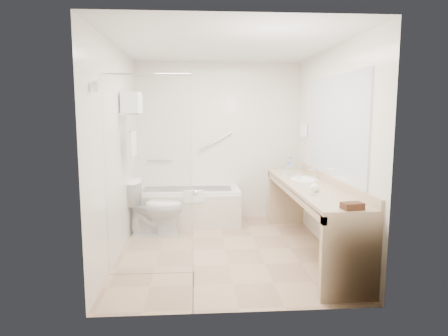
{
  "coord_description": "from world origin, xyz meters",
  "views": [
    {
      "loc": [
        -0.35,
        -4.84,
        1.72
      ],
      "look_at": [
        0.0,
        0.3,
        1.0
      ],
      "focal_mm": 32.0,
      "sensor_mm": 36.0,
      "label": 1
    }
  ],
  "objects": [
    {
      "name": "vanity_counter",
      "position": [
        1.02,
        -0.15,
        0.64
      ],
      "size": [
        0.55,
        2.7,
        0.95
      ],
      "color": "tan",
      "rests_on": "floor"
    },
    {
      "name": "soap_bottle_b",
      "position": [
        0.94,
        -0.59,
        0.9
      ],
      "size": [
        0.13,
        0.15,
        0.1
      ],
      "primitive_type": "imported",
      "rotation": [
        0.0,
        0.0,
        0.25
      ],
      "color": "white",
      "rests_on": "vanity_counter"
    },
    {
      "name": "amenity_basket",
      "position": [
        1.05,
        -1.4,
        0.88
      ],
      "size": [
        0.21,
        0.16,
        0.06
      ],
      "primitive_type": "cube",
      "rotation": [
        0.0,
        0.0,
        0.18
      ],
      "color": "#4A2B1A",
      "rests_on": "vanity_counter"
    },
    {
      "name": "floor",
      "position": [
        0.0,
        0.0,
        0.0
      ],
      "size": [
        3.2,
        3.2,
        0.0
      ],
      "primitive_type": "plane",
      "color": "tan",
      "rests_on": "ground"
    },
    {
      "name": "drinking_glass_near",
      "position": [
        0.93,
        0.11,
        0.9
      ],
      "size": [
        0.09,
        0.09,
        0.1
      ],
      "primitive_type": "cylinder",
      "rotation": [
        0.0,
        0.0,
        0.11
      ],
      "color": "silver",
      "rests_on": "vanity_counter"
    },
    {
      "name": "wall_back",
      "position": [
        0.0,
        1.6,
        1.25
      ],
      "size": [
        2.6,
        0.1,
        2.5
      ],
      "primitive_type": "cube",
      "color": "silver",
      "rests_on": "ground"
    },
    {
      "name": "mirror",
      "position": [
        1.29,
        -0.15,
        1.55
      ],
      "size": [
        0.02,
        2.0,
        1.2
      ],
      "primitive_type": "cube",
      "color": "silver",
      "rests_on": "wall_right"
    },
    {
      "name": "towel_shelf",
      "position": [
        -1.17,
        0.35,
        1.75
      ],
      "size": [
        0.24,
        0.55,
        0.81
      ],
      "color": "silver",
      "rests_on": "wall_left"
    },
    {
      "name": "grab_bar_short",
      "position": [
        -0.95,
        1.56,
        0.95
      ],
      "size": [
        0.4,
        0.03,
        0.03
      ],
      "primitive_type": "cylinder",
      "rotation": [
        0.0,
        1.57,
        0.0
      ],
      "color": "silver",
      "rests_on": "wall_back"
    },
    {
      "name": "faucet",
      "position": [
        1.2,
        0.25,
        0.93
      ],
      "size": [
        0.03,
        0.03,
        0.14
      ],
      "primitive_type": "cylinder",
      "color": "silver",
      "rests_on": "vanity_counter"
    },
    {
      "name": "water_bottle_mid",
      "position": [
        0.9,
        0.53,
        0.93
      ],
      "size": [
        0.05,
        0.05,
        0.18
      ],
      "rotation": [
        0.0,
        0.0,
        0.01
      ],
      "color": "silver",
      "rests_on": "vanity_counter"
    },
    {
      "name": "wall_right",
      "position": [
        1.3,
        0.0,
        1.25
      ],
      "size": [
        0.1,
        3.2,
        2.5
      ],
      "primitive_type": "cube",
      "color": "silver",
      "rests_on": "ground"
    },
    {
      "name": "wall_left",
      "position": [
        -1.3,
        0.0,
        1.25
      ],
      "size": [
        0.1,
        3.2,
        2.5
      ],
      "primitive_type": "cube",
      "color": "silver",
      "rests_on": "ground"
    },
    {
      "name": "wall_front",
      "position": [
        0.0,
        -1.6,
        1.25
      ],
      "size": [
        2.6,
        0.1,
        2.5
      ],
      "primitive_type": "cube",
      "color": "silver",
      "rests_on": "ground"
    },
    {
      "name": "ceiling",
      "position": [
        0.0,
        0.0,
        2.5
      ],
      "size": [
        2.6,
        3.2,
        0.1
      ],
      "primitive_type": "cube",
      "color": "silver",
      "rests_on": "wall_back"
    },
    {
      "name": "shower_enclosure",
      "position": [
        -0.63,
        -0.93,
        1.07
      ],
      "size": [
        0.96,
        0.91,
        2.11
      ],
      "color": "silver",
      "rests_on": "floor"
    },
    {
      "name": "soap_bottle_a",
      "position": [
        0.86,
        -0.76,
        0.88
      ],
      "size": [
        0.07,
        0.12,
        0.05
      ],
      "primitive_type": "imported",
      "rotation": [
        0.0,
        0.0,
        -0.11
      ],
      "color": "white",
      "rests_on": "vanity_counter"
    },
    {
      "name": "water_bottle_right",
      "position": [
        1.07,
        1.1,
        0.94
      ],
      "size": [
        0.06,
        0.06,
        0.2
      ],
      "rotation": [
        0.0,
        0.0,
        -0.29
      ],
      "color": "silver",
      "rests_on": "vanity_counter"
    },
    {
      "name": "water_bottle_left",
      "position": [
        0.93,
        0.59,
        0.93
      ],
      "size": [
        0.06,
        0.06,
        0.18
      ],
      "rotation": [
        0.0,
        0.0,
        -0.38
      ],
      "color": "silver",
      "rests_on": "vanity_counter"
    },
    {
      "name": "bathtub",
      "position": [
        -0.5,
        1.24,
        0.28
      ],
      "size": [
        1.6,
        0.73,
        0.59
      ],
      "color": "white",
      "rests_on": "floor"
    },
    {
      "name": "sink",
      "position": [
        1.05,
        0.25,
        0.82
      ],
      "size": [
        0.4,
        0.52,
        0.14
      ],
      "primitive_type": "ellipsoid",
      "color": "white",
      "rests_on": "vanity_counter"
    },
    {
      "name": "grab_bar_long",
      "position": [
        -0.05,
        1.56,
        1.25
      ],
      "size": [
        0.53,
        0.03,
        0.33
      ],
      "primitive_type": "cylinder",
      "rotation": [
        0.0,
        1.05,
        0.0
      ],
      "color": "silver",
      "rests_on": "wall_back"
    },
    {
      "name": "hairdryer_unit",
      "position": [
        1.25,
        1.05,
        1.45
      ],
      "size": [
        0.08,
        0.1,
        0.18
      ],
      "primitive_type": "cube",
      "color": "white",
      "rests_on": "wall_right"
    },
    {
      "name": "drinking_glass_far",
      "position": [
        0.82,
        0.33,
        0.89
      ],
      "size": [
        0.07,
        0.07,
        0.08
      ],
      "primitive_type": "cylinder",
      "rotation": [
        0.0,
        0.0,
        0.09
      ],
      "color": "silver",
      "rests_on": "vanity_counter"
    },
    {
      "name": "toilet",
      "position": [
        -0.95,
        0.7,
        0.39
      ],
      "size": [
        0.84,
        0.52,
        0.78
      ],
      "primitive_type": "imported",
      "rotation": [
        0.0,
        0.0,
        1.47
      ],
      "color": "white",
      "rests_on": "floor"
    }
  ]
}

